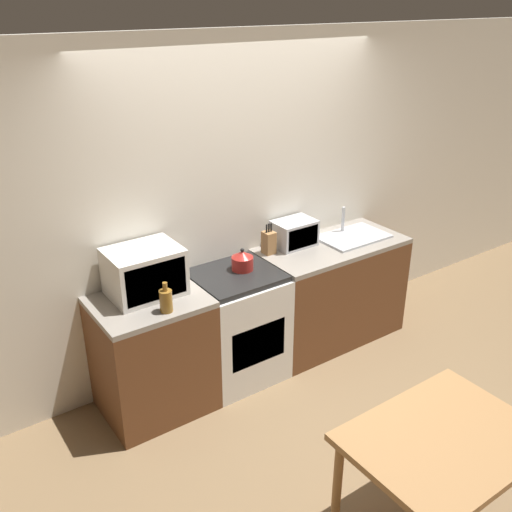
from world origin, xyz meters
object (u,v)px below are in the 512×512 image
kettle (242,260)px  toaster_oven (294,233)px  microwave (145,272)px  stove_range (236,325)px  bottle (166,300)px  dining_table (443,450)px

kettle → toaster_oven: 0.62m
microwave → stove_range: bearing=-7.9°
stove_range → bottle: 0.89m
stove_range → bottle: size_ratio=4.24×
stove_range → dining_table: size_ratio=0.91×
stove_range → microwave: (-0.68, 0.09, 0.62)m
toaster_oven → dining_table: bearing=-107.6°
microwave → toaster_oven: (1.37, 0.07, -0.06)m
dining_table → kettle: bearing=88.3°
kettle → microwave: bearing=175.0°
stove_range → kettle: (0.08, 0.03, 0.53)m
kettle → bottle: (-0.76, -0.24, 0.01)m
stove_range → dining_table: bearing=-89.3°
microwave → toaster_oven: size_ratio=1.44×
dining_table → stove_range: bearing=90.7°
stove_range → toaster_oven: toaster_oven is taller
stove_range → kettle: kettle is taller
kettle → microwave: size_ratio=0.35×
dining_table → toaster_oven: bearing=72.4°
microwave → toaster_oven: bearing=3.0°
bottle → toaster_oven: toaster_oven is taller
kettle → microwave: microwave is taller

